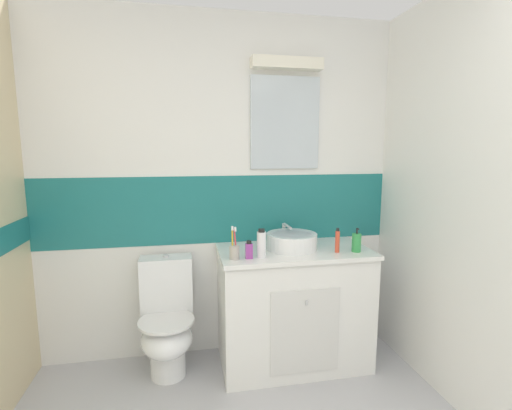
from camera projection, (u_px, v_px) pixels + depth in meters
The scene contains 9 objects.
wall_back_tiled at pixel (220, 188), 2.75m from camera, with size 3.20×0.20×2.50m.
vanity_cabinet at pixel (293, 306), 2.65m from camera, with size 1.05×0.58×0.85m.
sink_basin at pixel (292, 241), 2.58m from camera, with size 0.35×0.40×0.15m.
toilet at pixel (167, 321), 2.53m from camera, with size 0.37×0.50×0.81m.
toothbrush_cup at pixel (234, 251), 2.34m from camera, with size 0.06×0.06×0.21m.
soap_dispenser at pixel (356, 242), 2.51m from camera, with size 0.06×0.06×0.17m.
toothpaste_tube_upright at pixel (337, 241), 2.49m from camera, with size 0.03×0.03×0.17m.
perfume_flask_small at pixel (249, 250), 2.35m from camera, with size 0.05×0.03×0.12m.
mouthwash_bottle at pixel (261, 244), 2.38m from camera, with size 0.06×0.06×0.19m.
Camera 1 is at (-0.26, -0.29, 1.54)m, focal length 25.84 mm.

